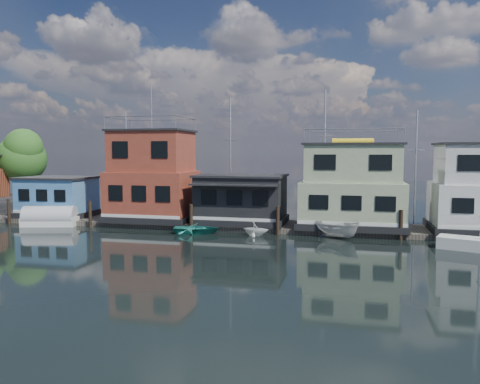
% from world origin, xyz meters
% --- Properties ---
extents(ground, '(160.00, 160.00, 0.00)m').
position_xyz_m(ground, '(0.00, 0.00, 0.00)').
color(ground, black).
rests_on(ground, ground).
extents(dock, '(48.00, 5.00, 0.40)m').
position_xyz_m(dock, '(0.00, 12.00, 0.20)').
color(dock, '#595147').
rests_on(dock, ground).
extents(houseboat_blue, '(6.40, 4.90, 3.66)m').
position_xyz_m(houseboat_blue, '(-18.00, 12.00, 2.21)').
color(houseboat_blue, black).
rests_on(houseboat_blue, dock).
extents(houseboat_red, '(7.40, 5.90, 11.86)m').
position_xyz_m(houseboat_red, '(-8.50, 12.00, 4.10)').
color(houseboat_red, black).
rests_on(houseboat_red, dock).
extents(houseboat_dark, '(7.40, 6.10, 4.06)m').
position_xyz_m(houseboat_dark, '(-0.50, 11.98, 2.42)').
color(houseboat_dark, black).
rests_on(houseboat_dark, dock).
extents(houseboat_green, '(8.40, 5.90, 7.03)m').
position_xyz_m(houseboat_green, '(8.50, 12.00, 3.55)').
color(houseboat_green, black).
rests_on(houseboat_green, dock).
extents(pilings, '(42.28, 0.28, 2.20)m').
position_xyz_m(pilings, '(-0.33, 9.20, 1.10)').
color(pilings, '#2D2116').
rests_on(pilings, ground).
extents(background_masts, '(36.40, 0.16, 12.00)m').
position_xyz_m(background_masts, '(4.76, 18.00, 5.55)').
color(background_masts, silver).
rests_on(background_masts, ground).
extents(dinghy_teal, '(4.02, 3.22, 0.74)m').
position_xyz_m(dinghy_teal, '(-3.28, 8.34, 0.37)').
color(dinghy_teal, teal).
rests_on(dinghy_teal, ground).
extents(tarp_runabout, '(4.81, 2.83, 1.83)m').
position_xyz_m(tarp_runabout, '(-16.75, 9.00, 0.68)').
color(tarp_runabout, silver).
rests_on(tarp_runabout, ground).
extents(dinghy_white, '(2.25, 2.01, 1.08)m').
position_xyz_m(dinghy_white, '(1.42, 8.43, 0.54)').
color(dinghy_white, white).
rests_on(dinghy_white, ground).
extents(day_sailer, '(5.36, 3.25, 8.02)m').
position_xyz_m(day_sailer, '(16.62, 6.48, 0.46)').
color(day_sailer, white).
rests_on(day_sailer, ground).
extents(motorboat, '(3.80, 2.80, 1.38)m').
position_xyz_m(motorboat, '(7.47, 8.84, 0.69)').
color(motorboat, beige).
rests_on(motorboat, ground).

